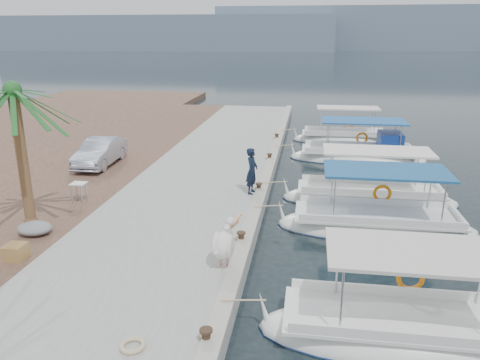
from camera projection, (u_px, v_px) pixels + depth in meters
name	position (u px, v px, depth m)	size (l,w,h in m)	color
ground	(263.00, 216.00, 17.84)	(400.00, 400.00, 0.00)	black
concrete_quay	(213.00, 170.00, 22.91)	(6.00, 40.00, 0.50)	gray
quay_curb	(269.00, 167.00, 22.42)	(0.44, 40.00, 0.12)	#9E9A8C
cobblestone_strip	(116.00, 166.00, 23.61)	(4.00, 40.00, 0.50)	#4E3429
distant_hills	(379.00, 32.00, 201.65)	(330.00, 60.00, 18.00)	slate
fishing_caique_a	(402.00, 335.00, 10.57)	(6.54, 2.29, 2.83)	white
fishing_caique_b	(376.00, 227.00, 16.53)	(6.97, 2.45, 2.83)	white
fishing_caique_c	(369.00, 200.00, 19.24)	(7.11, 2.08, 2.83)	white
fishing_caique_d	(359.00, 157.00, 25.69)	(7.40, 2.48, 2.83)	white
fishing_caique_e	(343.00, 140.00, 30.10)	(6.45, 1.99, 2.83)	white
mooring_bollards	(259.00, 186.00, 19.10)	(0.28, 20.28, 0.33)	black
pelican	(224.00, 244.00, 12.78)	(0.78, 1.65, 1.28)	tan
fisherman	(252.00, 171.00, 18.61)	(0.68, 0.44, 1.86)	black
date_palm	(13.00, 91.00, 14.19)	(4.60, 4.60, 5.42)	brown
parked_car	(100.00, 152.00, 22.74)	(1.38, 3.94, 1.30)	#A3AABA
wooden_crate	(16.00, 252.00, 13.28)	(0.55, 0.55, 0.44)	olive
tarp_bundle	(35.00, 228.00, 14.95)	(1.10, 0.90, 0.40)	gray
folding_table	(79.00, 188.00, 17.78)	(0.55, 0.55, 0.73)	silver
rope_coil	(133.00, 345.00, 9.55)	(0.54, 0.54, 0.10)	#C6B284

